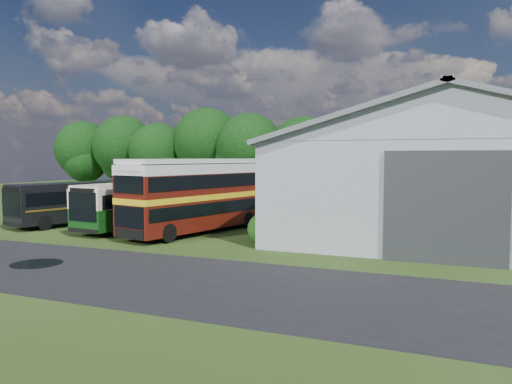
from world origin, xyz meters
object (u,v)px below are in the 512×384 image
at_px(bus_green_single, 146,203).
at_px(bus_dark_single, 85,201).
at_px(storage_shed, 453,165).
at_px(bus_maroon_double, 197,196).

height_order(bus_green_single, bus_dark_single, bus_green_single).
bearing_deg(bus_dark_single, storage_shed, 30.97).
bearing_deg(storage_shed, bus_dark_single, -163.53).
height_order(storage_shed, bus_dark_single, storage_shed).
bearing_deg(bus_maroon_double, bus_green_single, -179.10).
relative_size(storage_shed, bus_dark_single, 2.26).
bearing_deg(bus_green_single, bus_dark_single, -174.72).
height_order(bus_maroon_double, bus_dark_single, bus_maroon_double).
distance_m(storage_shed, bus_dark_single, 25.44).
height_order(storage_shed, bus_green_single, storage_shed).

